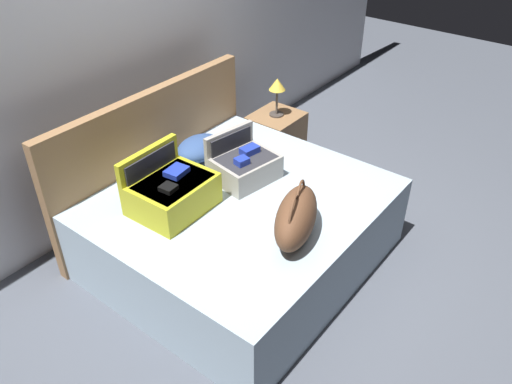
# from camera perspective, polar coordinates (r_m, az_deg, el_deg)

# --- Properties ---
(ground_plane) EXTENTS (12.00, 12.00, 0.00)m
(ground_plane) POSITION_cam_1_polar(r_m,az_deg,el_deg) (3.72, 3.39, -9.79)
(ground_plane) COLOR #4C515B
(back_wall) EXTENTS (8.00, 0.10, 2.60)m
(back_wall) POSITION_cam_1_polar(r_m,az_deg,el_deg) (4.03, -16.15, 14.57)
(back_wall) COLOR silver
(back_wall) RESTS_ON ground
(bed) EXTENTS (1.85, 1.66, 0.55)m
(bed) POSITION_cam_1_polar(r_m,az_deg,el_deg) (3.71, -1.52, -4.09)
(bed) COLOR #99ADBC
(bed) RESTS_ON ground
(headboard) EXTENTS (1.89, 0.08, 1.09)m
(headboard) POSITION_cam_1_polar(r_m,az_deg,el_deg) (4.07, -11.16, 3.67)
(headboard) COLOR olive
(headboard) RESTS_ON ground
(hard_case_large) EXTENTS (0.52, 0.44, 0.38)m
(hard_case_large) POSITION_cam_1_polar(r_m,az_deg,el_deg) (3.42, -9.29, 0.11)
(hard_case_large) COLOR gold
(hard_case_large) RESTS_ON bed
(hard_case_medium) EXTENTS (0.48, 0.43, 0.33)m
(hard_case_medium) POSITION_cam_1_polar(r_m,az_deg,el_deg) (3.69, -1.35, 3.02)
(hard_case_medium) COLOR gray
(hard_case_medium) RESTS_ON bed
(duffel_bag) EXTENTS (0.60, 0.42, 0.35)m
(duffel_bag) POSITION_cam_1_polar(r_m,az_deg,el_deg) (3.13, 4.43, -2.74)
(duffel_bag) COLOR brown
(duffel_bag) RESTS_ON bed
(pillow_near_headboard) EXTENTS (0.40, 0.31, 0.16)m
(pillow_near_headboard) POSITION_cam_1_polar(r_m,az_deg,el_deg) (3.97, -6.20, 4.83)
(pillow_near_headboard) COLOR navy
(pillow_near_headboard) RESTS_ON bed
(nightstand) EXTENTS (0.44, 0.40, 0.52)m
(nightstand) POSITION_cam_1_polar(r_m,az_deg,el_deg) (4.81, 2.19, 5.66)
(nightstand) COLOR olive
(nightstand) RESTS_ON ground
(table_lamp) EXTENTS (0.14, 0.14, 0.35)m
(table_lamp) POSITION_cam_1_polar(r_m,az_deg,el_deg) (4.58, 2.34, 11.35)
(table_lamp) COLOR #3F3833
(table_lamp) RESTS_ON nightstand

